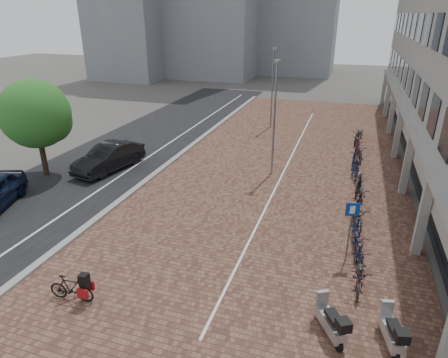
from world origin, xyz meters
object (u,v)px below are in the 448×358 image
scooter_front (391,329)px  hero_bike (71,288)px  scooter_back (330,319)px  car_dark (109,157)px  parking_sign (351,222)px

scooter_front → hero_bike: bearing=173.6°
scooter_front → scooter_back: scooter_back is taller
car_dark → hero_bike: 12.15m
scooter_front → scooter_back: 1.72m
hero_bike → scooter_back: bearing=-88.5°
scooter_back → hero_bike: bearing=157.0°
scooter_front → scooter_back: bearing=171.9°
scooter_front → scooter_back: size_ratio=0.96×
hero_bike → parking_sign: bearing=-64.9°
parking_sign → scooter_back: bearing=-112.1°
car_dark → hero_bike: (5.61, -10.77, -0.30)m
hero_bike → parking_sign: 10.23m
car_dark → scooter_front: (15.66, -9.50, -0.23)m
scooter_back → parking_sign: (0.35, 4.16, 1.11)m
hero_bike → scooter_back: 8.42m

